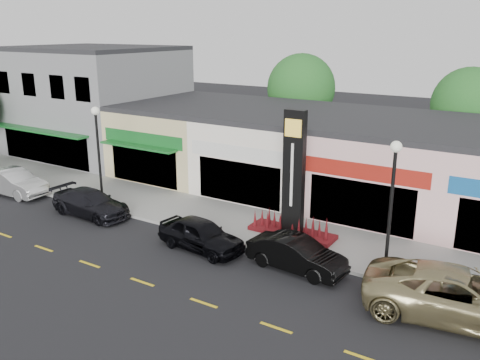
# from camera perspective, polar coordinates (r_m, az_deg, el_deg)

# --- Properties ---
(ground) EXTENTS (120.00, 120.00, 0.00)m
(ground) POSITION_cam_1_polar(r_m,az_deg,el_deg) (22.86, -5.78, -8.33)
(ground) COLOR black
(ground) RESTS_ON ground
(sidewalk) EXTENTS (52.00, 4.30, 0.15)m
(sidewalk) POSITION_cam_1_polar(r_m,az_deg,el_deg) (26.10, 0.07, -4.79)
(sidewalk) COLOR gray
(sidewalk) RESTS_ON ground
(curb) EXTENTS (52.00, 0.20, 0.15)m
(curb) POSITION_cam_1_polar(r_m,az_deg,el_deg) (24.37, -2.75, -6.43)
(curb) COLOR gray
(curb) RESTS_ON ground
(building_grey_2story) EXTENTS (12.00, 10.95, 8.30)m
(building_grey_2story) POSITION_cam_1_polar(r_m,az_deg,el_deg) (41.85, -16.04, 8.54)
(building_grey_2story) COLOR slate
(building_grey_2story) RESTS_ON ground
(shop_beige) EXTENTS (7.00, 10.85, 4.80)m
(shop_beige) POSITION_cam_1_polar(r_m,az_deg,el_deg) (35.73, -5.47, 4.95)
(shop_beige) COLOR #CBBE82
(shop_beige) RESTS_ON ground
(shop_cream) EXTENTS (7.00, 10.01, 4.80)m
(shop_cream) POSITION_cam_1_polar(r_m,az_deg,el_deg) (32.05, 4.56, 3.60)
(shop_cream) COLOR white
(shop_cream) RESTS_ON ground
(shop_pink_w) EXTENTS (7.00, 10.01, 4.80)m
(shop_pink_w) POSITION_cam_1_polar(r_m,az_deg,el_deg) (29.58, 16.66, 1.83)
(shop_pink_w) COLOR beige
(shop_pink_w) RESTS_ON ground
(tree_rear_west) EXTENTS (5.20, 5.20, 7.83)m
(tree_rear_west) POSITION_cam_1_polar(r_m,az_deg,el_deg) (39.77, 6.88, 10.22)
(tree_rear_west) COLOR #382619
(tree_rear_west) RESTS_ON ground
(tree_rear_mid) EXTENTS (4.80, 4.80, 7.29)m
(tree_rear_mid) POSITION_cam_1_polar(r_m,az_deg,el_deg) (36.39, 24.33, 7.74)
(tree_rear_mid) COLOR #382619
(tree_rear_mid) RESTS_ON ground
(lamp_west_near) EXTENTS (0.44, 0.44, 5.47)m
(lamp_west_near) POSITION_cam_1_polar(r_m,az_deg,el_deg) (28.72, -15.64, 3.69)
(lamp_west_near) COLOR black
(lamp_west_near) RESTS_ON sidewalk
(lamp_east_near) EXTENTS (0.44, 0.44, 5.47)m
(lamp_east_near) POSITION_cam_1_polar(r_m,az_deg,el_deg) (20.33, 16.67, -1.69)
(lamp_east_near) COLOR black
(lamp_east_near) RESTS_ON sidewalk
(pylon_sign) EXTENTS (4.20, 1.30, 6.00)m
(pylon_sign) POSITION_cam_1_polar(r_m,az_deg,el_deg) (23.87, 6.00, -1.37)
(pylon_sign) COLOR #500D16
(pylon_sign) RESTS_ON sidewalk
(car_white_van) EXTENTS (1.80, 4.76, 1.55)m
(car_white_van) POSITION_cam_1_polar(r_m,az_deg,el_deg) (33.26, -24.09, -0.24)
(car_white_van) COLOR silver
(car_white_van) RESTS_ON ground
(car_dark_sedan) EXTENTS (2.02, 4.77, 1.37)m
(car_dark_sedan) POSITION_cam_1_polar(r_m,az_deg,el_deg) (28.20, -16.42, -2.51)
(car_dark_sedan) COLOR black
(car_dark_sedan) RESTS_ON ground
(car_black_sedan) EXTENTS (2.17, 4.42, 1.45)m
(car_black_sedan) POSITION_cam_1_polar(r_m,az_deg,el_deg) (23.03, -4.41, -6.12)
(car_black_sedan) COLOR black
(car_black_sedan) RESTS_ON ground
(car_black_conv) EXTENTS (1.86, 4.34, 1.39)m
(car_black_conv) POSITION_cam_1_polar(r_m,az_deg,el_deg) (21.27, 6.38, -8.28)
(car_black_conv) COLOR black
(car_black_conv) RESTS_ON ground
(car_gold_suv) EXTENTS (3.79, 6.69, 1.76)m
(car_gold_suv) POSITION_cam_1_polar(r_m,az_deg,el_deg) (19.30, 23.31, -11.79)
(car_gold_suv) COLOR tan
(car_gold_suv) RESTS_ON ground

